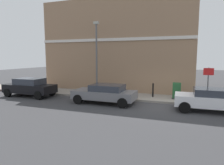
{
  "coord_description": "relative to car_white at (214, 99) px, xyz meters",
  "views": [
    {
      "loc": [
        -12.86,
        -1.23,
        3.12
      ],
      "look_at": [
        1.15,
        3.88,
        1.2
      ],
      "focal_mm": 32.21,
      "sensor_mm": 36.0,
      "label": 1
    }
  ],
  "objects": [
    {
      "name": "bollard_near_cabinet",
      "position": [
        2.37,
        3.76,
        -0.01
      ],
      "size": [
        0.14,
        0.14,
        1.04
      ],
      "color": "black",
      "rests_on": "sidewalk"
    },
    {
      "name": "sidewalk",
      "position": [
        2.35,
        8.82,
        -0.64
      ],
      "size": [
        2.55,
        30.0,
        0.15
      ],
      "primitive_type": "cube",
      "color": "gray",
      "rests_on": "ground"
    },
    {
      "name": "corner_building",
      "position": [
        7.41,
        7.52,
        3.33
      ],
      "size": [
        7.68,
        13.42,
        8.08
      ],
      "color": "#937256",
      "rests_on": "ground"
    },
    {
      "name": "car_white",
      "position": [
        0.0,
        0.0,
        0.0
      ],
      "size": [
        1.9,
        4.22,
        1.33
      ],
      "rotation": [
        0.0,
        0.0,
        1.6
      ],
      "color": "silver",
      "rests_on": "ground"
    },
    {
      "name": "ground",
      "position": [
        0.43,
        2.82,
        -0.72
      ],
      "size": [
        80.0,
        80.0,
        0.0
      ],
      "primitive_type": "plane",
      "color": "#38383A"
    },
    {
      "name": "street_sign",
      "position": [
        1.33,
        0.21,
        0.95
      ],
      "size": [
        0.08,
        0.6,
        2.3
      ],
      "color": "#59595B",
      "rests_on": "sidewalk"
    },
    {
      "name": "car_grey",
      "position": [
        -0.14,
        6.57,
        -0.02
      ],
      "size": [
        1.9,
        4.2,
        1.28
      ],
      "rotation": [
        0.0,
        0.0,
        1.56
      ],
      "color": "slate",
      "rests_on": "ground"
    },
    {
      "name": "car_black",
      "position": [
        0.04,
        13.04,
        0.04
      ],
      "size": [
        1.81,
        4.08,
        1.44
      ],
      "rotation": [
        0.0,
        0.0,
        1.56
      ],
      "color": "black",
      "rests_on": "ground"
    },
    {
      "name": "utility_cabinet",
      "position": [
        2.27,
        2.08,
        -0.03
      ],
      "size": [
        0.46,
        0.61,
        1.15
      ],
      "color": "#1E4C28",
      "rests_on": "sidewalk"
    },
    {
      "name": "lamppost",
      "position": [
        2.39,
        8.31,
        2.59
      ],
      "size": [
        0.2,
        0.44,
        5.72
      ],
      "color": "#59595B",
      "rests_on": "sidewalk"
    }
  ]
}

